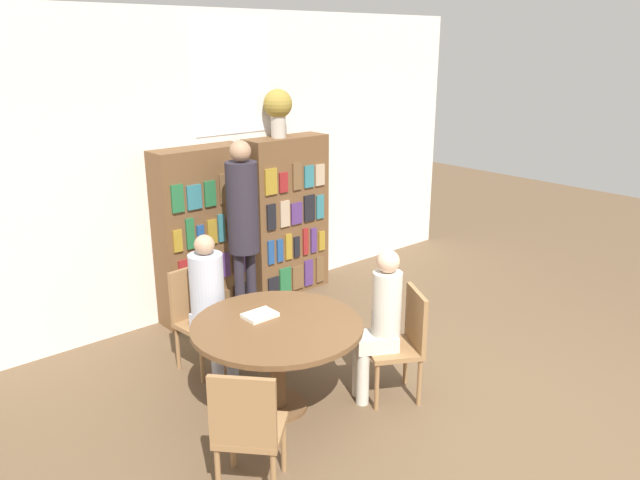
% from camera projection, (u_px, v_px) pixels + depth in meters
% --- Properties ---
extents(ground_plane, '(16.00, 16.00, 0.00)m').
position_uv_depth(ground_plane, '(500.00, 432.00, 4.50)').
color(ground_plane, brown).
extents(wall_back, '(6.40, 0.07, 3.00)m').
position_uv_depth(wall_back, '(234.00, 162.00, 6.44)').
color(wall_back, silver).
rests_on(wall_back, ground_plane).
extents(bookshelf_left, '(0.94, 0.34, 1.73)m').
position_uv_depth(bookshelf_left, '(203.00, 235.00, 6.17)').
color(bookshelf_left, brown).
rests_on(bookshelf_left, ground_plane).
extents(bookshelf_right, '(0.94, 0.34, 1.73)m').
position_uv_depth(bookshelf_right, '(287.00, 216.00, 6.83)').
color(bookshelf_right, brown).
rests_on(bookshelf_right, ground_plane).
extents(flower_vase, '(0.30, 0.30, 0.50)m').
position_uv_depth(flower_vase, '(278.00, 108.00, 6.42)').
color(flower_vase, '#B7AD9E').
rests_on(flower_vase, bookshelf_right).
extents(reading_table, '(1.28, 1.28, 0.71)m').
position_uv_depth(reading_table, '(277.00, 337.00, 4.62)').
color(reading_table, brown).
rests_on(reading_table, ground_plane).
extents(chair_near_camera, '(0.56, 0.56, 0.88)m').
position_uv_depth(chair_near_camera, '(247.00, 427.00, 3.73)').
color(chair_near_camera, olive).
rests_on(chair_near_camera, ground_plane).
extents(chair_left_side, '(0.44, 0.44, 0.88)m').
position_uv_depth(chair_left_side, '(199.00, 314.00, 5.29)').
color(chair_left_side, olive).
rests_on(chair_left_side, ground_plane).
extents(chair_far_side, '(0.55, 0.55, 0.88)m').
position_uv_depth(chair_far_side, '(403.00, 339.00, 4.83)').
color(chair_far_side, olive).
rests_on(chair_far_side, ground_plane).
extents(seated_reader_left, '(0.31, 0.39, 1.22)m').
position_uv_depth(seated_reader_left, '(210.00, 297.00, 5.11)').
color(seated_reader_left, '#B2B7C6').
rests_on(seated_reader_left, ground_plane).
extents(seated_reader_right, '(0.39, 0.35, 1.23)m').
position_uv_depth(seated_reader_right, '(380.00, 319.00, 4.74)').
color(seated_reader_right, beige).
rests_on(seated_reader_right, ground_plane).
extents(librarian_standing, '(0.30, 0.57, 1.85)m').
position_uv_depth(librarian_standing, '(243.00, 216.00, 5.81)').
color(librarian_standing, '#28232D').
rests_on(librarian_standing, ground_plane).
extents(open_book_on_table, '(0.24, 0.18, 0.03)m').
position_uv_depth(open_book_on_table, '(260.00, 315.00, 4.69)').
color(open_book_on_table, silver).
rests_on(open_book_on_table, reading_table).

